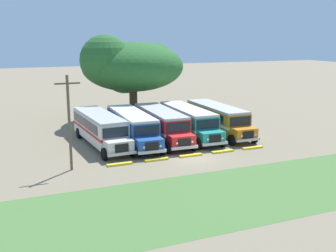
{
  "coord_description": "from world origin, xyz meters",
  "views": [
    {
      "loc": [
        -14.49,
        -28.91,
        9.67
      ],
      "look_at": [
        0.0,
        5.14,
        1.6
      ],
      "focal_mm": 43.85,
      "sensor_mm": 36.0,
      "label": 1
    }
  ],
  "objects_px": {
    "parked_bus_slot_0": "(100,128)",
    "parked_bus_slot_1": "(132,126)",
    "parked_bus_slot_4": "(218,118)",
    "parked_bus_slot_2": "(161,123)",
    "utility_pole": "(69,120)",
    "parked_bus_slot_3": "(188,120)",
    "broad_shade_tree": "(131,66)"
  },
  "relations": [
    {
      "from": "parked_bus_slot_2",
      "to": "broad_shade_tree",
      "type": "xyz_separation_m",
      "value": [
        0.5,
        10.7,
        4.7
      ]
    },
    {
      "from": "parked_bus_slot_4",
      "to": "parked_bus_slot_1",
      "type": "bearing_deg",
      "value": -86.74
    },
    {
      "from": "parked_bus_slot_1",
      "to": "utility_pole",
      "type": "distance_m",
      "value": 9.19
    },
    {
      "from": "parked_bus_slot_0",
      "to": "parked_bus_slot_1",
      "type": "xyz_separation_m",
      "value": [
        2.92,
        -0.43,
        0.0
      ]
    },
    {
      "from": "parked_bus_slot_0",
      "to": "parked_bus_slot_1",
      "type": "distance_m",
      "value": 2.95
    },
    {
      "from": "parked_bus_slot_0",
      "to": "parked_bus_slot_4",
      "type": "height_order",
      "value": "same"
    },
    {
      "from": "parked_bus_slot_2",
      "to": "utility_pole",
      "type": "xyz_separation_m",
      "value": [
        -9.67,
        -6.05,
        2.18
      ]
    },
    {
      "from": "parked_bus_slot_0",
      "to": "parked_bus_slot_3",
      "type": "relative_size",
      "value": 1.0
    },
    {
      "from": "parked_bus_slot_0",
      "to": "parked_bus_slot_2",
      "type": "height_order",
      "value": "same"
    },
    {
      "from": "parked_bus_slot_4",
      "to": "parked_bus_slot_2",
      "type": "bearing_deg",
      "value": -87.17
    },
    {
      "from": "broad_shade_tree",
      "to": "parked_bus_slot_1",
      "type": "bearing_deg",
      "value": -107.74
    },
    {
      "from": "parked_bus_slot_4",
      "to": "parked_bus_slot_0",
      "type": "bearing_deg",
      "value": -89.17
    },
    {
      "from": "broad_shade_tree",
      "to": "utility_pole",
      "type": "relative_size",
      "value": 1.76
    },
    {
      "from": "parked_bus_slot_2",
      "to": "utility_pole",
      "type": "relative_size",
      "value": 1.55
    },
    {
      "from": "broad_shade_tree",
      "to": "parked_bus_slot_4",
      "type": "bearing_deg",
      "value": -61.26
    },
    {
      "from": "parked_bus_slot_1",
      "to": "parked_bus_slot_4",
      "type": "distance_m",
      "value": 9.26
    },
    {
      "from": "parked_bus_slot_1",
      "to": "parked_bus_slot_2",
      "type": "height_order",
      "value": "same"
    },
    {
      "from": "parked_bus_slot_0",
      "to": "parked_bus_slot_4",
      "type": "relative_size",
      "value": 1.0
    },
    {
      "from": "parked_bus_slot_0",
      "to": "broad_shade_tree",
      "type": "distance_m",
      "value": 13.1
    },
    {
      "from": "parked_bus_slot_3",
      "to": "parked_bus_slot_0",
      "type": "bearing_deg",
      "value": -88.87
    },
    {
      "from": "parked_bus_slot_0",
      "to": "parked_bus_slot_1",
      "type": "bearing_deg",
      "value": 78.68
    },
    {
      "from": "parked_bus_slot_3",
      "to": "parked_bus_slot_2",
      "type": "bearing_deg",
      "value": -85.33
    },
    {
      "from": "parked_bus_slot_0",
      "to": "parked_bus_slot_2",
      "type": "bearing_deg",
      "value": 84.22
    },
    {
      "from": "parked_bus_slot_1",
      "to": "broad_shade_tree",
      "type": "height_order",
      "value": "broad_shade_tree"
    },
    {
      "from": "parked_bus_slot_2",
      "to": "utility_pole",
      "type": "height_order",
      "value": "utility_pole"
    },
    {
      "from": "parked_bus_slot_1",
      "to": "parked_bus_slot_4",
      "type": "relative_size",
      "value": 1.0
    },
    {
      "from": "parked_bus_slot_1",
      "to": "utility_pole",
      "type": "relative_size",
      "value": 1.55
    },
    {
      "from": "parked_bus_slot_4",
      "to": "utility_pole",
      "type": "distance_m",
      "value": 17.25
    },
    {
      "from": "parked_bus_slot_2",
      "to": "parked_bus_slot_4",
      "type": "distance_m",
      "value": 6.29
    },
    {
      "from": "parked_bus_slot_2",
      "to": "parked_bus_slot_4",
      "type": "bearing_deg",
      "value": 93.85
    },
    {
      "from": "parked_bus_slot_3",
      "to": "utility_pole",
      "type": "relative_size",
      "value": 1.55
    },
    {
      "from": "parked_bus_slot_3",
      "to": "utility_pole",
      "type": "xyz_separation_m",
      "value": [
        -12.6,
        -6.18,
        2.18
      ]
    }
  ]
}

